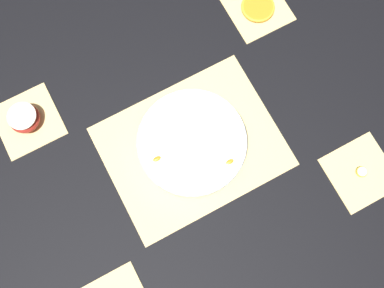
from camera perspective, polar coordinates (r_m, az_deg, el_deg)
ground_plane at (r=1.17m, az=0.00°, el=-0.33°), size 6.00×6.00×0.00m
bamboo_mat_center at (r=1.17m, az=0.00°, el=-0.30°), size 0.45×0.35×0.01m
coaster_mat_near_left at (r=1.33m, az=8.32°, el=16.65°), size 0.16×0.16×0.01m
coaster_mat_near_right at (r=1.26m, az=-20.11°, el=2.75°), size 0.16×0.16×0.01m
coaster_mat_far_left at (r=1.23m, az=20.62°, el=-3.39°), size 0.16×0.16×0.01m
fruit_salad_bowl at (r=1.13m, az=-0.02°, el=0.13°), size 0.28×0.28×0.07m
apple_half at (r=1.24m, az=-20.51°, el=3.09°), size 0.08×0.08×0.04m
orange_slice_whole at (r=1.32m, az=8.37°, el=16.82°), size 0.09×0.09×0.01m
banana_coin_single at (r=1.23m, az=20.74°, el=-3.32°), size 0.03×0.03×0.01m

